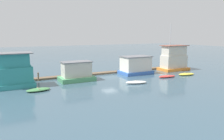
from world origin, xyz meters
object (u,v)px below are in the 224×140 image
object	(u,v)px
houseboat_teal	(15,72)
houseboat_green	(77,72)
dinghy_white	(136,82)
dinghy_yellow	(186,74)
houseboat_blue	(136,65)
mooring_post_far_left	(38,77)
houseboat_orange	(174,59)
dinghy_red	(167,76)
dinghy_green	(38,90)

from	to	relation	value
houseboat_teal	houseboat_green	distance (m)	9.15
dinghy_white	dinghy_yellow	world-z (taller)	dinghy_white
houseboat_blue	mooring_post_far_left	xyz separation A→B (m)	(-17.48, 1.83, -0.92)
dinghy_white	houseboat_orange	bearing A→B (deg)	26.33
houseboat_blue	dinghy_red	bearing A→B (deg)	-61.50
dinghy_white	houseboat_teal	bearing A→B (deg)	159.42
houseboat_green	dinghy_white	bearing A→B (deg)	-39.84
mooring_post_far_left	houseboat_green	bearing A→B (deg)	-25.29
dinghy_yellow	mooring_post_far_left	bearing A→B (deg)	163.70
houseboat_orange	dinghy_yellow	size ratio (longest dim) A/B	2.81
dinghy_red	dinghy_yellow	distance (m)	4.58
houseboat_green	dinghy_red	xyz separation A→B (m)	(14.87, -4.64, -1.23)
houseboat_orange	houseboat_blue	bearing A→B (deg)	179.04
dinghy_red	houseboat_teal	bearing A→B (deg)	169.01
houseboat_teal	dinghy_yellow	distance (m)	29.02
dinghy_green	houseboat_teal	bearing A→B (deg)	123.00
houseboat_orange	dinghy_yellow	bearing A→B (deg)	-108.49
houseboat_green	houseboat_blue	world-z (taller)	houseboat_blue
houseboat_green	dinghy_green	xyz separation A→B (m)	(-6.59, -3.88, -1.21)
houseboat_teal	dinghy_green	size ratio (longest dim) A/B	1.62
houseboat_green	houseboat_orange	size ratio (longest dim) A/B	0.58
houseboat_orange	dinghy_green	world-z (taller)	houseboat_orange
houseboat_teal	dinghy_green	world-z (taller)	houseboat_teal
houseboat_orange	dinghy_white	xyz separation A→B (m)	(-13.81, -6.83, -2.14)
houseboat_teal	dinghy_white	world-z (taller)	houseboat_teal
dinghy_yellow	mooring_post_far_left	world-z (taller)	mooring_post_far_left
houseboat_teal	dinghy_green	distance (m)	5.06
houseboat_teal	mooring_post_far_left	world-z (taller)	houseboat_teal
houseboat_blue	dinghy_red	world-z (taller)	houseboat_blue
dinghy_red	mooring_post_far_left	distance (m)	21.69
mooring_post_far_left	dinghy_green	bearing A→B (deg)	-98.96
houseboat_teal	dinghy_green	xyz separation A→B (m)	(2.53, -3.90, -1.99)
houseboat_blue	houseboat_orange	bearing A→B (deg)	-0.96
dinghy_white	dinghy_yellow	bearing A→B (deg)	7.14
dinghy_green	houseboat_orange	bearing A→B (deg)	9.23
dinghy_green	mooring_post_far_left	xyz separation A→B (m)	(1.03, 6.51, 0.49)
dinghy_red	houseboat_blue	bearing A→B (deg)	118.50
houseboat_teal	houseboat_orange	distance (m)	30.36
houseboat_orange	houseboat_teal	bearing A→B (deg)	-178.83
dinghy_green	mooring_post_far_left	world-z (taller)	mooring_post_far_left
houseboat_green	dinghy_yellow	size ratio (longest dim) A/B	1.63
houseboat_blue	dinghy_red	size ratio (longest dim) A/B	1.72
dinghy_red	dinghy_green	bearing A→B (deg)	177.98
dinghy_yellow	mooring_post_far_left	size ratio (longest dim) A/B	2.45
houseboat_teal	dinghy_white	size ratio (longest dim) A/B	1.51
houseboat_teal	mooring_post_far_left	bearing A→B (deg)	36.24
dinghy_green	dinghy_red	world-z (taller)	dinghy_green
houseboat_green	dinghy_white	distance (m)	9.74
houseboat_teal	houseboat_green	size ratio (longest dim) A/B	0.95
houseboat_teal	houseboat_green	world-z (taller)	houseboat_teal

